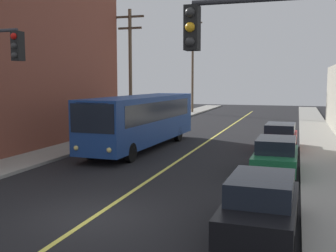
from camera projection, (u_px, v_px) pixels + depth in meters
ground_plane at (94, 217)px, 12.38m from camera, size 120.00×120.00×0.00m
sidewalk_left at (64, 150)px, 24.03m from camera, size 2.50×90.00×0.15m
sidewalk_right at (327, 165)px, 19.66m from camera, size 2.50×90.00×0.15m
lane_stripe_center at (203, 144)px, 26.59m from camera, size 0.16×60.00×0.01m
city_bus at (143, 119)px, 24.81m from camera, size 3.01×12.23×3.20m
parked_car_black at (261, 205)px, 10.80m from camera, size 1.91×4.44×1.62m
parked_car_green at (276, 156)px, 17.93m from camera, size 1.86×4.42×1.62m
parked_car_red at (280, 137)px, 23.94m from camera, size 1.92×4.45×1.62m
utility_pole_mid at (130, 64)px, 33.17m from camera, size 2.40×0.28×9.70m
utility_pole_far at (193, 61)px, 51.41m from camera, size 2.40×0.28×11.78m
traffic_signal_right_corner at (280, 72)px, 8.72m from camera, size 3.75×0.48×6.00m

